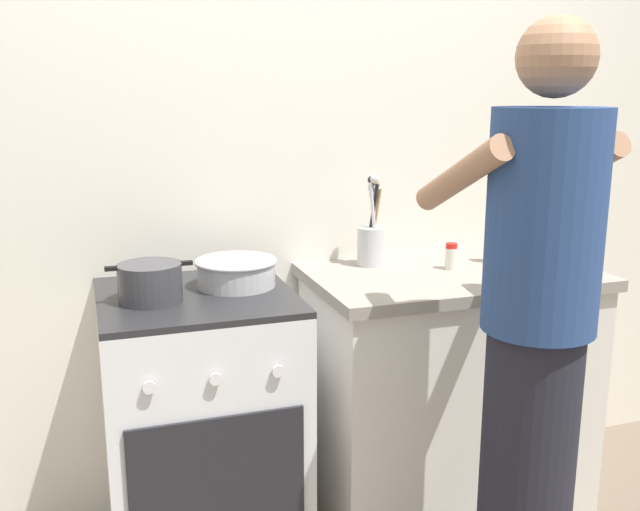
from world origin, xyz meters
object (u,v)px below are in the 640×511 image
(stove_range, at_px, (201,426))
(mixing_bowl, at_px, (236,271))
(utensil_crock, at_px, (371,237))
(pot, at_px, (150,283))
(spice_bottle, at_px, (451,256))
(oil_bottle, at_px, (505,236))
(person, at_px, (535,343))

(stove_range, relative_size, mixing_bowl, 3.38)
(utensil_crock, bearing_deg, pot, -165.26)
(spice_bottle, bearing_deg, utensil_crock, 149.76)
(mixing_bowl, height_order, oil_bottle, oil_bottle)
(mixing_bowl, xyz_separation_m, spice_bottle, (0.77, -0.02, -0.00))
(stove_range, bearing_deg, oil_bottle, 2.42)
(utensil_crock, relative_size, oil_bottle, 1.35)
(stove_range, bearing_deg, spice_bottle, 2.01)
(pot, distance_m, person, 1.12)
(spice_bottle, xyz_separation_m, person, (-0.10, -0.65, -0.09))
(stove_range, xyz_separation_m, utensil_crock, (0.66, 0.18, 0.55))
(stove_range, distance_m, utensil_crock, 0.88)
(oil_bottle, relative_size, person, 0.14)
(mixing_bowl, bearing_deg, utensil_crock, 13.44)
(mixing_bowl, relative_size, oil_bottle, 1.08)
(mixing_bowl, height_order, person, person)
(mixing_bowl, height_order, spice_bottle, spice_bottle)
(oil_bottle, height_order, person, person)
(utensil_crock, distance_m, oil_bottle, 0.49)
(pot, xyz_separation_m, utensil_crock, (0.80, 0.21, 0.05))
(person, bearing_deg, stove_range, 142.64)
(pot, height_order, person, person)
(pot, distance_m, oil_bottle, 1.28)
(spice_bottle, height_order, oil_bottle, oil_bottle)
(spice_bottle, bearing_deg, mixing_bowl, 178.60)
(spice_bottle, xyz_separation_m, oil_bottle, (0.23, 0.02, 0.06))
(utensil_crock, xyz_separation_m, spice_bottle, (0.25, -0.14, -0.06))
(stove_range, relative_size, oil_bottle, 3.66)
(stove_range, xyz_separation_m, person, (0.81, -0.62, 0.41))
(oil_bottle, bearing_deg, mixing_bowl, 179.85)
(oil_bottle, bearing_deg, stove_range, -177.58)
(spice_bottle, bearing_deg, person, -98.76)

